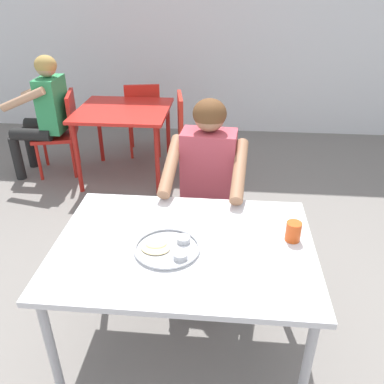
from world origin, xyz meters
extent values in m
cube|color=slate|center=(0.00, 0.00, -0.03)|extent=(12.00, 12.00, 0.05)
cube|color=silver|center=(-0.06, 0.01, 0.73)|extent=(1.25, 0.89, 0.03)
cylinder|color=#B2B2B7|center=(-0.63, -0.38, 0.36)|extent=(0.04, 0.04, 0.72)
cylinder|color=#B2B2B7|center=(0.50, -0.38, 0.36)|extent=(0.04, 0.04, 0.72)
cylinder|color=#B2B2B7|center=(-0.63, 0.40, 0.36)|extent=(0.04, 0.04, 0.72)
cylinder|color=#B2B2B7|center=(0.50, 0.40, 0.36)|extent=(0.04, 0.04, 0.72)
cylinder|color=#B7BABF|center=(-0.14, -0.05, 0.75)|extent=(0.32, 0.32, 0.01)
torus|color=#B7BABF|center=(-0.14, -0.05, 0.76)|extent=(0.32, 0.32, 0.01)
cylinder|color=#B2B5BA|center=(-0.07, -0.11, 0.77)|extent=(0.07, 0.07, 0.03)
cylinder|color=#9E4714|center=(-0.07, -0.11, 0.77)|extent=(0.06, 0.06, 0.01)
cylinder|color=#B2B5BA|center=(-0.07, 0.02, 0.77)|extent=(0.07, 0.07, 0.03)
cylinder|color=maroon|center=(-0.07, 0.02, 0.77)|extent=(0.06, 0.06, 0.01)
ellipsoid|color=#E5C689|center=(-0.19, -0.05, 0.76)|extent=(0.16, 0.14, 0.01)
ellipsoid|color=#DEBB83|center=(-0.19, -0.03, 0.77)|extent=(0.11, 0.08, 0.01)
cylinder|color=#D84C19|center=(0.46, 0.09, 0.80)|extent=(0.07, 0.07, 0.10)
cylinder|color=#593319|center=(0.46, 0.09, 0.83)|extent=(0.06, 0.06, 0.02)
cube|color=#3F3F44|center=(0.01, 0.81, 0.45)|extent=(0.42, 0.44, 0.04)
cube|color=#3F3F44|center=(0.03, 1.01, 0.69)|extent=(0.37, 0.06, 0.43)
cylinder|color=#3F3F44|center=(0.15, 0.64, 0.22)|extent=(0.03, 0.03, 0.43)
cylinder|color=#3F3F44|center=(-0.15, 0.66, 0.22)|extent=(0.03, 0.03, 0.43)
cylinder|color=#3F3F44|center=(0.18, 0.97, 0.22)|extent=(0.03, 0.03, 0.43)
cylinder|color=#3F3F44|center=(-0.13, 0.99, 0.22)|extent=(0.03, 0.03, 0.43)
cylinder|color=#313131|center=(0.13, 0.35, 0.23)|extent=(0.10, 0.10, 0.47)
cylinder|color=#313131|center=(0.15, 0.55, 0.51)|extent=(0.15, 0.41, 0.12)
cylinder|color=#313131|center=(-0.17, 0.38, 0.23)|extent=(0.10, 0.10, 0.47)
cylinder|color=#313131|center=(-0.15, 0.58, 0.51)|extent=(0.15, 0.41, 0.12)
cube|color=#B23F4C|center=(0.01, 0.76, 0.78)|extent=(0.35, 0.23, 0.53)
cylinder|color=#996B4C|center=(0.20, 0.57, 0.88)|extent=(0.11, 0.46, 0.25)
cylinder|color=#996B4C|center=(-0.21, 0.60, 0.88)|extent=(0.11, 0.46, 0.25)
sphere|color=#996B4C|center=(0.01, 0.76, 1.14)|extent=(0.19, 0.19, 0.19)
ellipsoid|color=brown|center=(0.01, 0.76, 1.15)|extent=(0.21, 0.20, 0.18)
cube|color=red|center=(-0.89, 2.14, 0.71)|extent=(0.88, 0.84, 0.03)
cylinder|color=#AD1E18|center=(-1.27, 1.77, 0.35)|extent=(0.04, 0.04, 0.70)
cylinder|color=#AD1E18|center=(-0.51, 1.77, 0.35)|extent=(0.04, 0.04, 0.70)
cylinder|color=#AD1E18|center=(-1.27, 2.50, 0.35)|extent=(0.04, 0.04, 0.70)
cylinder|color=#AD1E18|center=(-0.51, 2.50, 0.35)|extent=(0.04, 0.04, 0.70)
cube|color=red|center=(-1.64, 2.19, 0.41)|extent=(0.51, 0.52, 0.04)
cube|color=red|center=(-1.45, 2.24, 0.64)|extent=(0.13, 0.41, 0.41)
cylinder|color=red|center=(-1.76, 1.98, 0.20)|extent=(0.03, 0.03, 0.40)
cylinder|color=red|center=(-1.84, 2.32, 0.20)|extent=(0.03, 0.03, 0.40)
cylinder|color=red|center=(-1.43, 2.06, 0.20)|extent=(0.03, 0.03, 0.40)
cylinder|color=red|center=(-1.51, 2.41, 0.20)|extent=(0.03, 0.03, 0.40)
cube|color=red|center=(-0.14, 2.14, 0.45)|extent=(0.47, 0.48, 0.04)
cube|color=red|center=(-0.33, 2.11, 0.67)|extent=(0.10, 0.40, 0.42)
cylinder|color=red|center=(0.00, 2.33, 0.21)|extent=(0.03, 0.03, 0.43)
cylinder|color=red|center=(0.05, 2.00, 0.21)|extent=(0.03, 0.03, 0.43)
cylinder|color=red|center=(-0.33, 2.28, 0.21)|extent=(0.03, 0.03, 0.43)
cylinder|color=red|center=(-0.27, 1.94, 0.21)|extent=(0.03, 0.03, 0.43)
cube|color=red|center=(-0.83, 2.78, 0.44)|extent=(0.46, 0.48, 0.04)
cube|color=red|center=(-0.79, 2.60, 0.65)|extent=(0.37, 0.11, 0.39)
cylinder|color=red|center=(-1.01, 2.91, 0.21)|extent=(0.03, 0.03, 0.42)
cylinder|color=red|center=(-0.71, 2.97, 0.21)|extent=(0.03, 0.03, 0.42)
cylinder|color=red|center=(-0.95, 2.59, 0.21)|extent=(0.03, 0.03, 0.42)
cylinder|color=red|center=(-0.64, 2.65, 0.21)|extent=(0.03, 0.03, 0.42)
cylinder|color=black|center=(-1.99, 1.99, 0.23)|extent=(0.10, 0.10, 0.45)
cylinder|color=black|center=(-1.79, 1.99, 0.49)|extent=(0.40, 0.12, 0.12)
cylinder|color=black|center=(-1.99, 2.29, 0.23)|extent=(0.10, 0.10, 0.45)
cylinder|color=black|center=(-1.79, 2.29, 0.49)|extent=(0.40, 0.12, 0.12)
cube|color=#339959|center=(-1.59, 2.14, 0.75)|extent=(0.20, 0.34, 0.52)
cylinder|color=tan|center=(-1.77, 1.93, 0.86)|extent=(0.45, 0.08, 0.25)
cylinder|color=tan|center=(-1.77, 2.34, 0.86)|extent=(0.45, 0.08, 0.25)
sphere|color=tan|center=(-1.59, 2.14, 1.11)|extent=(0.19, 0.19, 0.19)
ellipsoid|color=tan|center=(-1.59, 2.14, 1.13)|extent=(0.21, 0.20, 0.18)
camera|label=1|loc=(0.11, -1.54, 1.91)|focal=37.31mm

